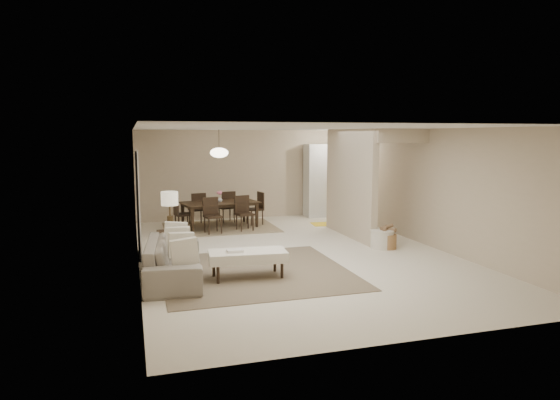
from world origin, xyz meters
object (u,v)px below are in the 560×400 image
object	(u,v)px
side_table	(171,246)
dining_table	(220,215)
round_pouf	(382,239)
sofa	(174,260)
pantry_cabinet	(325,180)
wicker_basket	(388,241)
ottoman_bench	(248,256)

from	to	relation	value
side_table	dining_table	bearing A→B (deg)	63.99
side_table	round_pouf	bearing A→B (deg)	-3.41
sofa	side_table	distance (m)	1.30
pantry_cabinet	wicker_basket	distance (m)	4.44
sofa	side_table	bearing A→B (deg)	3.64
side_table	round_pouf	size ratio (longest dim) A/B	1.10
ottoman_bench	dining_table	bearing A→B (deg)	90.84
side_table	pantry_cabinet	bearing A→B (deg)	40.04
ottoman_bench	wicker_basket	world-z (taller)	ottoman_bench
ottoman_bench	round_pouf	size ratio (longest dim) A/B	2.65
sofa	ottoman_bench	size ratio (longest dim) A/B	1.68
sofa	round_pouf	world-z (taller)	sofa
sofa	dining_table	size ratio (longest dim) A/B	1.18
pantry_cabinet	dining_table	bearing A→B (deg)	-163.43
round_pouf	sofa	bearing A→B (deg)	-166.66
side_table	wicker_basket	size ratio (longest dim) A/B	1.53
round_pouf	side_table	bearing A→B (deg)	176.59
side_table	wicker_basket	bearing A→B (deg)	-4.47
dining_table	pantry_cabinet	bearing A→B (deg)	6.69
side_table	dining_table	world-z (taller)	dining_table
ottoman_bench	dining_table	world-z (taller)	dining_table
ottoman_bench	dining_table	xyz separation A→B (m)	(0.34, 4.62, -0.04)
pantry_cabinet	side_table	size ratio (longest dim) A/B	3.80
pantry_cabinet	ottoman_bench	size ratio (longest dim) A/B	1.58
pantry_cabinet	dining_table	xyz separation A→B (m)	(-3.28, -0.98, -0.72)
dining_table	wicker_basket	bearing A→B (deg)	-58.60
round_pouf	dining_table	bearing A→B (deg)	131.21
pantry_cabinet	wicker_basket	xyz separation A→B (m)	(-0.33, -4.34, -0.90)
round_pouf	wicker_basket	bearing A→B (deg)	-46.33
pantry_cabinet	round_pouf	size ratio (longest dim) A/B	4.19
wicker_basket	round_pouf	bearing A→B (deg)	133.67
round_pouf	dining_table	distance (m)	4.36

